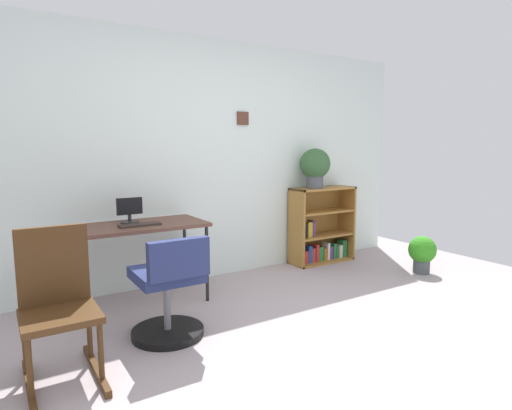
{
  "coord_description": "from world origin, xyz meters",
  "views": [
    {
      "loc": [
        -1.87,
        -1.84,
        1.36
      ],
      "look_at": [
        0.23,
        1.5,
        0.82
      ],
      "focal_mm": 29.74,
      "sensor_mm": 36.0,
      "label": 1
    }
  ],
  "objects_px": {
    "rocking_chair": "(58,303)",
    "potted_plant_floor": "(422,252)",
    "keyboard": "(140,225)",
    "monitor": "(130,211)",
    "office_chair": "(169,294)",
    "bookshelf_low": "(319,229)",
    "potted_plant_on_shelf": "(315,166)",
    "desk": "(136,230)"
  },
  "relations": [
    {
      "from": "rocking_chair",
      "to": "potted_plant_on_shelf",
      "type": "bearing_deg",
      "value": 21.06
    },
    {
      "from": "rocking_chair",
      "to": "potted_plant_floor",
      "type": "height_order",
      "value": "rocking_chair"
    },
    {
      "from": "desk",
      "to": "potted_plant_floor",
      "type": "relative_size",
      "value": 2.88
    },
    {
      "from": "bookshelf_low",
      "to": "office_chair",
      "type": "bearing_deg",
      "value": -155.68
    },
    {
      "from": "rocking_chair",
      "to": "potted_plant_on_shelf",
      "type": "xyz_separation_m",
      "value": [
        2.87,
        1.1,
        0.7
      ]
    },
    {
      "from": "bookshelf_low",
      "to": "desk",
      "type": "bearing_deg",
      "value": -173.98
    },
    {
      "from": "keyboard",
      "to": "rocking_chair",
      "type": "bearing_deg",
      "value": -132.22
    },
    {
      "from": "monitor",
      "to": "potted_plant_floor",
      "type": "distance_m",
      "value": 3.07
    },
    {
      "from": "desk",
      "to": "rocking_chair",
      "type": "height_order",
      "value": "rocking_chair"
    },
    {
      "from": "office_chair",
      "to": "bookshelf_low",
      "type": "relative_size",
      "value": 0.85
    },
    {
      "from": "monitor",
      "to": "rocking_chair",
      "type": "distance_m",
      "value": 1.3
    },
    {
      "from": "keyboard",
      "to": "bookshelf_low",
      "type": "bearing_deg",
      "value": 8.38
    },
    {
      "from": "monitor",
      "to": "bookshelf_low",
      "type": "relative_size",
      "value": 0.25
    },
    {
      "from": "keyboard",
      "to": "potted_plant_floor",
      "type": "relative_size",
      "value": 0.84
    },
    {
      "from": "potted_plant_on_shelf",
      "to": "potted_plant_floor",
      "type": "height_order",
      "value": "potted_plant_on_shelf"
    },
    {
      "from": "monitor",
      "to": "potted_plant_on_shelf",
      "type": "height_order",
      "value": "potted_plant_on_shelf"
    },
    {
      "from": "office_chair",
      "to": "desk",
      "type": "bearing_deg",
      "value": 89.34
    },
    {
      "from": "potted_plant_on_shelf",
      "to": "bookshelf_low",
      "type": "bearing_deg",
      "value": 22.2
    },
    {
      "from": "potted_plant_on_shelf",
      "to": "monitor",
      "type": "bearing_deg",
      "value": -177.61
    },
    {
      "from": "desk",
      "to": "potted_plant_on_shelf",
      "type": "relative_size",
      "value": 2.57
    },
    {
      "from": "rocking_chair",
      "to": "bookshelf_low",
      "type": "xyz_separation_m",
      "value": [
        3.0,
        1.16,
        -0.07
      ]
    },
    {
      "from": "desk",
      "to": "rocking_chair",
      "type": "relative_size",
      "value": 1.3
    },
    {
      "from": "potted_plant_on_shelf",
      "to": "keyboard",
      "type": "bearing_deg",
      "value": -172.52
    },
    {
      "from": "potted_plant_on_shelf",
      "to": "potted_plant_floor",
      "type": "distance_m",
      "value": 1.5
    },
    {
      "from": "keyboard",
      "to": "office_chair",
      "type": "bearing_deg",
      "value": -91.4
    },
    {
      "from": "desk",
      "to": "monitor",
      "type": "xyz_separation_m",
      "value": [
        -0.02,
        0.1,
        0.16
      ]
    },
    {
      "from": "monitor",
      "to": "rocking_chair",
      "type": "relative_size",
      "value": 0.25
    },
    {
      "from": "bookshelf_low",
      "to": "potted_plant_on_shelf",
      "type": "relative_size",
      "value": 1.96
    },
    {
      "from": "keyboard",
      "to": "rocking_chair",
      "type": "relative_size",
      "value": 0.38
    },
    {
      "from": "keyboard",
      "to": "potted_plant_on_shelf",
      "type": "relative_size",
      "value": 0.75
    },
    {
      "from": "keyboard",
      "to": "office_chair",
      "type": "height_order",
      "value": "office_chair"
    },
    {
      "from": "office_chair",
      "to": "bookshelf_low",
      "type": "height_order",
      "value": "bookshelf_low"
    },
    {
      "from": "keyboard",
      "to": "potted_plant_floor",
      "type": "xyz_separation_m",
      "value": [
        2.87,
        -0.64,
        -0.48
      ]
    },
    {
      "from": "desk",
      "to": "keyboard",
      "type": "bearing_deg",
      "value": -85.22
    },
    {
      "from": "monitor",
      "to": "rocking_chair",
      "type": "bearing_deg",
      "value": -125.37
    },
    {
      "from": "rocking_chair",
      "to": "potted_plant_on_shelf",
      "type": "distance_m",
      "value": 3.15
    },
    {
      "from": "office_chair",
      "to": "rocking_chair",
      "type": "xyz_separation_m",
      "value": [
        -0.73,
        -0.13,
        0.12
      ]
    },
    {
      "from": "office_chair",
      "to": "rocking_chair",
      "type": "relative_size",
      "value": 0.85
    },
    {
      "from": "desk",
      "to": "office_chair",
      "type": "xyz_separation_m",
      "value": [
        -0.01,
        -0.79,
        -0.32
      ]
    },
    {
      "from": "keyboard",
      "to": "potted_plant_on_shelf",
      "type": "distance_m",
      "value": 2.18
    },
    {
      "from": "keyboard",
      "to": "potted_plant_on_shelf",
      "type": "bearing_deg",
      "value": 7.48
    },
    {
      "from": "office_chair",
      "to": "bookshelf_low",
      "type": "bearing_deg",
      "value": 24.32
    }
  ]
}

